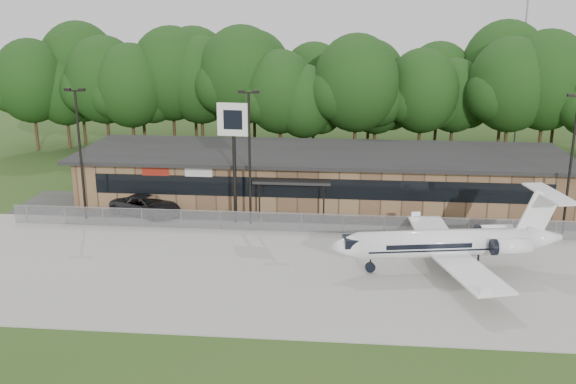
# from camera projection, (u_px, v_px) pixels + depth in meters

# --- Properties ---
(ground) EXTENTS (160.00, 160.00, 0.00)m
(ground) POSITION_uv_depth(u_px,v_px,m) (299.00, 331.00, 32.67)
(ground) COLOR #2B4D1B
(ground) RESTS_ON ground
(apron) EXTENTS (64.00, 18.00, 0.08)m
(apron) POSITION_uv_depth(u_px,v_px,m) (309.00, 270.00, 40.32)
(apron) COLOR #9E9B93
(apron) RESTS_ON ground
(parking_lot) EXTENTS (50.00, 9.00, 0.06)m
(parking_lot) POSITION_uv_depth(u_px,v_px,m) (318.00, 214.00, 51.34)
(parking_lot) COLOR #383835
(parking_lot) RESTS_ON ground
(terminal) EXTENTS (41.00, 11.65, 4.30)m
(terminal) POSITION_uv_depth(u_px,v_px,m) (321.00, 175.00, 55.01)
(terminal) COLOR #906C48
(terminal) RESTS_ON ground
(fence) EXTENTS (46.00, 0.04, 1.52)m
(fence) POSITION_uv_depth(u_px,v_px,m) (315.00, 223.00, 46.83)
(fence) COLOR gray
(fence) RESTS_ON ground
(treeline) EXTENTS (72.00, 12.00, 15.00)m
(treeline) POSITION_uv_depth(u_px,v_px,m) (329.00, 88.00, 70.85)
(treeline) COLOR #143510
(treeline) RESTS_ON ground
(radio_mast) EXTENTS (0.20, 0.20, 25.00)m
(radio_mast) POSITION_uv_depth(u_px,v_px,m) (524.00, 40.00, 73.22)
(radio_mast) COLOR gray
(radio_mast) RESTS_ON ground
(light_pole_left) EXTENTS (1.55, 0.30, 10.23)m
(light_pole_left) POSITION_uv_depth(u_px,v_px,m) (80.00, 145.00, 48.48)
(light_pole_left) COLOR black
(light_pole_left) RESTS_ON ground
(light_pole_mid) EXTENTS (1.55, 0.30, 10.23)m
(light_pole_mid) POSITION_uv_depth(u_px,v_px,m) (249.00, 148.00, 47.30)
(light_pole_mid) COLOR black
(light_pole_mid) RESTS_ON ground
(light_pole_right) EXTENTS (1.55, 0.30, 10.23)m
(light_pole_right) POSITION_uv_depth(u_px,v_px,m) (572.00, 154.00, 45.20)
(light_pole_right) COLOR black
(light_pole_right) RESTS_ON ground
(business_jet) EXTENTS (15.15, 13.59, 5.11)m
(business_jet) POSITION_uv_depth(u_px,v_px,m) (451.00, 244.00, 39.68)
(business_jet) COLOR white
(business_jet) RESTS_ON ground
(suv) EXTENTS (6.36, 4.60, 1.61)m
(suv) POSITION_uv_depth(u_px,v_px,m) (146.00, 205.00, 50.99)
(suv) COLOR #323235
(suv) RESTS_ON ground
(pole_sign) EXTENTS (2.44, 0.52, 9.24)m
(pole_sign) POSITION_uv_depth(u_px,v_px,m) (234.00, 132.00, 47.39)
(pole_sign) COLOR black
(pole_sign) RESTS_ON ground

